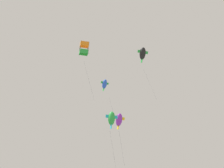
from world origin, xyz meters
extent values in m
ellipsoid|color=blue|center=(1.13, 0.67, 28.13)|extent=(1.32, 1.26, 1.48)
cube|color=green|center=(0.84, 0.89, 28.27)|extent=(0.45, 0.49, 0.29)
cube|color=green|center=(1.29, 0.35, 28.27)|extent=(0.45, 0.49, 0.29)
cube|color=green|center=(1.43, 0.92, 27.41)|extent=(0.48, 0.41, 0.58)
sphere|color=black|center=(1.03, 0.83, 28.64)|extent=(0.18, 0.18, 0.15)
sphere|color=black|center=(1.26, 0.54, 28.64)|extent=(0.18, 0.18, 0.15)
cylinder|color=#47474C|center=(2.56, -0.33, 23.68)|extent=(2.59, 2.20, 7.26)
ellipsoid|color=black|center=(-4.07, -6.09, 28.48)|extent=(1.60, 1.41, 1.74)
cube|color=green|center=(-4.38, -5.79, 28.65)|extent=(0.49, 0.60, 0.34)
cube|color=green|center=(-3.93, -6.50, 28.65)|extent=(0.49, 0.60, 0.34)
cube|color=green|center=(-3.68, -5.84, 27.65)|extent=(0.61, 0.41, 0.69)
sphere|color=black|center=(-4.18, -5.90, 29.08)|extent=(0.21, 0.20, 0.17)
sphere|color=black|center=(-3.95, -6.27, 29.08)|extent=(0.21, 0.20, 0.17)
cylinder|color=#47474C|center=(-2.78, -6.53, 24.61)|extent=(1.47, 1.70, 5.83)
ellipsoid|color=purple|center=(1.01, -1.48, 21.99)|extent=(1.71, 1.52, 1.87)
cube|color=yellow|center=(0.68, -1.17, 22.17)|extent=(0.53, 0.64, 0.36)
cube|color=yellow|center=(1.16, -1.91, 22.17)|extent=(0.53, 0.64, 0.36)
cube|color=yellow|center=(1.43, -1.21, 21.10)|extent=(0.65, 0.45, 0.74)
sphere|color=black|center=(0.89, -1.28, 22.64)|extent=(0.23, 0.21, 0.18)
sphere|color=black|center=(1.14, -1.67, 22.64)|extent=(0.23, 0.21, 0.18)
cylinder|color=#47474C|center=(1.93, -1.56, 18.33)|extent=(0.80, 0.89, 5.28)
cube|color=orange|center=(-4.74, 1.86, 30.98)|extent=(0.72, 1.07, 0.56)
cube|color=orange|center=(-5.64, 1.37, 30.61)|extent=(0.72, 1.07, 0.56)
cube|color=orange|center=(-5.45, 2.09, 30.80)|extent=(1.09, 0.62, 0.91)
cube|color=orange|center=(-4.93, 1.14, 30.80)|extent=(1.09, 0.62, 0.91)
cube|color=green|center=(-4.42, 2.04, 29.95)|extent=(0.72, 1.07, 0.56)
cube|color=green|center=(-5.32, 1.54, 29.58)|extent=(0.72, 1.07, 0.56)
cube|color=green|center=(-5.13, 2.27, 29.77)|extent=(1.09, 0.62, 0.91)
cube|color=green|center=(-4.61, 1.31, 29.77)|extent=(1.09, 0.62, 0.91)
cylinder|color=#332D28|center=(-4.84, 2.43, 30.46)|extent=(0.57, 0.34, 1.67)
cylinder|color=#332D28|center=(-4.32, 1.47, 30.46)|extent=(0.57, 0.34, 1.67)
cylinder|color=#332D28|center=(-5.74, 1.94, 30.10)|extent=(0.57, 0.34, 1.67)
cylinder|color=#332D28|center=(-5.22, 0.98, 30.10)|extent=(0.57, 0.34, 1.67)
cylinder|color=#47474C|center=(-3.72, 1.31, 25.89)|extent=(1.07, 2.15, 7.20)
ellipsoid|color=green|center=(-5.32, -2.26, 19.03)|extent=(1.31, 1.22, 1.74)
cube|color=#1EB2C6|center=(-5.57, -1.93, 19.22)|extent=(0.40, 0.56, 0.36)
cube|color=#1EB2C6|center=(-5.15, -2.65, 19.22)|extent=(0.40, 0.56, 0.36)
cube|color=#1EB2C6|center=(-5.11, -2.14, 18.10)|extent=(0.56, 0.36, 0.61)
sphere|color=black|center=(-5.28, -1.99, 19.61)|extent=(0.20, 0.19, 0.15)
sphere|color=black|center=(-5.06, -2.36, 19.61)|extent=(0.20, 0.19, 0.15)
cylinder|color=#47474C|center=(-4.51, -2.33, 14.56)|extent=(0.43, 1.15, 6.81)
camera|label=1|loc=(-40.58, -12.50, 0.50)|focal=57.12mm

